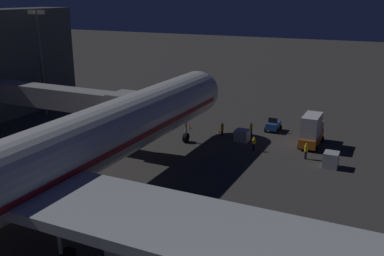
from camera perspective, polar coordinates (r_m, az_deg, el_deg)
ground_plane at (r=41.17m, az=-11.66°, el=-8.86°), size 320.00×320.00×0.00m
jet_bridge at (r=53.96m, az=-15.38°, el=3.59°), size 21.74×3.40×7.29m
apron_floodlight_mast at (r=69.50m, az=-19.27°, el=9.08°), size 2.90×0.50×15.69m
catering_truck at (r=54.84m, az=15.46°, el=-0.27°), size 2.36×5.73×4.04m
baggage_tug_lead at (r=59.98m, az=10.63°, el=0.32°), size 1.86×2.51×1.95m
baggage_container_near_belt at (r=48.95m, az=17.79°, el=-4.00°), size 1.52×1.68×1.69m
baggage_container_mid_row at (r=55.31m, az=6.59°, el=-0.99°), size 1.73×1.72×1.46m
ground_crew_near_nose_gear at (r=57.26m, az=7.80°, el=-0.08°), size 0.40×0.40×1.88m
ground_crew_by_belt_loader at (r=51.99m, az=8.12°, el=-1.98°), size 0.40×0.40×1.73m
ground_crew_marshaller_fwd at (r=50.50m, az=14.74°, el=-2.85°), size 0.40×0.40×1.88m
ground_crew_under_port_wing at (r=56.87m, az=3.99°, el=-0.11°), size 0.40×0.40×1.84m
traffic_cone_nose_port at (r=58.60m, az=3.52°, el=-0.33°), size 0.36×0.36×0.55m
traffic_cone_nose_starboard at (r=60.31m, az=-0.35°, el=0.21°), size 0.36×0.36×0.55m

